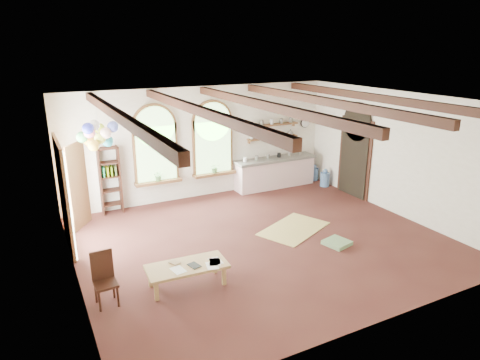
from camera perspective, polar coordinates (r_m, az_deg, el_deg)
floor at (r=9.94m, az=2.95°, el=-8.05°), size 8.00×8.00×0.00m
ceiling_beams at (r=9.04m, az=3.26°, el=9.94°), size 6.20×6.80×0.18m
window_left at (r=11.89m, az=-11.19°, el=4.31°), size 1.30×0.28×2.20m
window_right at (r=12.45m, az=-3.64°, el=5.21°), size 1.30×0.28×2.20m
left_doorway at (r=10.06m, az=-22.39°, el=-2.04°), size 0.10×1.90×2.50m
right_doorway at (r=12.94m, az=14.97°, el=2.69°), size 0.10×1.30×2.40m
kitchen_counter at (r=13.45m, az=4.67°, el=1.04°), size 2.68×0.62×0.94m
wall_shelf_lower at (r=13.33m, az=4.38°, el=5.67°), size 1.70×0.24×0.04m
wall_shelf_upper at (r=13.25m, az=4.42°, el=7.36°), size 1.70×0.24×0.04m
wall_clock at (r=14.00m, az=8.68°, el=7.56°), size 0.32×0.04×0.32m
bookshelf at (r=11.71m, az=-16.93°, el=-0.06°), size 0.53×0.32×1.80m
coffee_table at (r=8.11m, az=-7.09°, el=-11.52°), size 1.52×0.77×0.42m
side_chair at (r=7.94m, az=-17.42°, el=-13.78°), size 0.39×0.39×0.96m
floor_mat at (r=10.59m, az=7.18°, el=-6.45°), size 2.03×1.71×0.02m
floor_cushion at (r=9.97m, az=12.80°, el=-8.16°), size 0.62×0.62×0.09m
water_jug_a at (r=13.79m, az=11.26°, el=0.18°), size 0.29×0.29×0.57m
water_jug_b at (r=14.35m, az=9.83°, el=0.89°), size 0.28×0.28×0.54m
balloon_cluster at (r=10.33m, az=-18.40°, el=5.74°), size 0.90×0.94×1.16m
table_book at (r=8.15m, az=-9.10°, el=-11.01°), size 0.23×0.26×0.02m
tablet at (r=8.06m, az=-6.13°, el=-11.25°), size 0.22×0.28×0.01m
potted_plant_left at (r=12.00m, az=-10.82°, el=0.58°), size 0.27×0.23×0.30m
potted_plant_right at (r=12.55m, az=-3.38°, el=1.63°), size 0.27×0.23×0.30m
shelf_cup_a at (r=12.95m, az=1.54°, el=5.66°), size 0.12×0.10×0.10m
shelf_cup_b at (r=13.12m, az=2.89°, el=5.80°), size 0.10×0.10×0.09m
shelf_bowl_a at (r=13.30m, az=4.20°, el=5.84°), size 0.22×0.22×0.05m
shelf_bowl_b at (r=13.48m, az=5.48°, el=5.99°), size 0.20×0.20×0.06m
shelf_vase at (r=13.65m, az=6.74°, el=6.38°), size 0.18×0.18×0.19m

